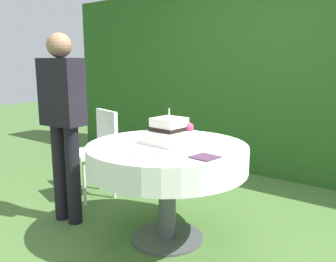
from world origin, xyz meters
TOP-DOWN VIEW (x-y plane):
  - ground_plane at (0.00, 0.00)m, footprint 20.00×20.00m
  - foliage_hedge at (0.00, 2.25)m, footprint 6.47×0.63m
  - cake_table at (0.00, 0.00)m, footprint 1.21×1.21m
  - wedding_cake at (0.00, 0.03)m, footprint 0.33×0.33m
  - serving_plate_near at (-0.16, 0.37)m, footprint 0.14×0.14m
  - serving_plate_far at (0.21, -0.26)m, footprint 0.14×0.14m
  - serving_plate_left at (0.04, -0.31)m, footprint 0.14×0.14m
  - serving_plate_right at (-0.41, -0.12)m, footprint 0.12×0.12m
  - napkin_stack at (0.42, -0.16)m, footprint 0.17×0.17m
  - garden_chair at (-1.12, 0.31)m, footprint 0.50×0.50m
  - standing_person at (-0.89, -0.26)m, footprint 0.38×0.24m

SIDE VIEW (x-z plane):
  - ground_plane at x=0.00m, z-range 0.00..0.00m
  - garden_chair at x=-1.12m, z-range 0.10..0.99m
  - cake_table at x=0.00m, z-range 0.27..1.03m
  - napkin_stack at x=0.42m, z-range 0.76..0.77m
  - serving_plate_near at x=-0.16m, z-range 0.76..0.77m
  - serving_plate_far at x=0.21m, z-range 0.76..0.77m
  - serving_plate_left at x=0.04m, z-range 0.76..0.77m
  - serving_plate_right at x=-0.41m, z-range 0.76..0.77m
  - wedding_cake at x=0.00m, z-range 0.71..0.98m
  - standing_person at x=-0.89m, z-range 0.13..1.73m
  - foliage_hedge at x=0.00m, z-range 0.00..2.33m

